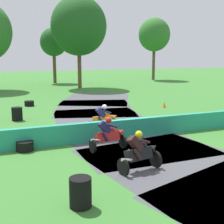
% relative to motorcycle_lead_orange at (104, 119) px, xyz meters
% --- Properties ---
extents(ground_plane, '(120.00, 120.00, 0.00)m').
position_rel_motorcycle_lead_orange_xyz_m(ground_plane, '(0.56, -1.59, -0.66)').
color(ground_plane, '#38752D').
extents(track_asphalt, '(10.40, 34.43, 0.01)m').
position_rel_motorcycle_lead_orange_xyz_m(track_asphalt, '(1.86, -1.55, -0.66)').
color(track_asphalt, '#47474C').
rests_on(track_asphalt, ground).
extents(safety_barrier, '(22.06, 0.85, 0.90)m').
position_rel_motorcycle_lead_orange_xyz_m(safety_barrier, '(5.57, -1.46, -0.21)').
color(safety_barrier, '#239375').
rests_on(safety_barrier, ground).
extents(motorcycle_lead_orange, '(1.68, 0.77, 1.42)m').
position_rel_motorcycle_lead_orange_xyz_m(motorcycle_lead_orange, '(0.00, 0.00, 0.00)').
color(motorcycle_lead_orange, black).
rests_on(motorcycle_lead_orange, ground).
extents(motorcycle_chase_red, '(1.68, 0.90, 1.43)m').
position_rel_motorcycle_lead_orange_xyz_m(motorcycle_chase_red, '(-0.84, -3.05, -0.02)').
color(motorcycle_chase_red, black).
rests_on(motorcycle_chase_red, ground).
extents(motorcycle_trailing_black, '(1.68, 1.05, 1.43)m').
position_rel_motorcycle_lead_orange_xyz_m(motorcycle_trailing_black, '(-0.61, -5.57, -0.02)').
color(motorcycle_trailing_black, black).
rests_on(motorcycle_trailing_black, ground).
extents(tire_stack_near, '(0.71, 0.71, 0.40)m').
position_rel_motorcycle_lead_orange_xyz_m(tire_stack_near, '(-2.81, 9.37, -0.46)').
color(tire_stack_near, black).
rests_on(tire_stack_near, ground).
extents(tire_stack_mid_a, '(0.64, 0.64, 0.80)m').
position_rel_motorcycle_lead_orange_xyz_m(tire_stack_mid_a, '(-4.03, 4.27, -0.26)').
color(tire_stack_mid_a, black).
rests_on(tire_stack_mid_a, ground).
extents(tire_stack_mid_b, '(0.71, 0.71, 0.40)m').
position_rel_motorcycle_lead_orange_xyz_m(tire_stack_mid_b, '(-4.14, -1.97, -0.46)').
color(tire_stack_mid_b, black).
rests_on(tire_stack_mid_b, ground).
extents(tire_stack_far, '(0.59, 0.59, 0.80)m').
position_rel_motorcycle_lead_orange_xyz_m(tire_stack_far, '(-3.20, -7.39, -0.26)').
color(tire_stack_far, black).
rests_on(tire_stack_far, ground).
extents(traffic_cone, '(0.28, 0.28, 0.44)m').
position_rel_motorcycle_lead_orange_xyz_m(traffic_cone, '(6.54, 5.16, -0.44)').
color(traffic_cone, orange).
rests_on(traffic_cone, ground).
extents(tree_far_right, '(3.60, 3.60, 7.39)m').
position_rel_motorcycle_lead_orange_xyz_m(tree_far_right, '(2.45, 27.51, 4.78)').
color(tree_far_right, brown).
rests_on(tree_far_right, ground).
extents(tree_mid_rise, '(4.72, 4.72, 9.24)m').
position_rel_motorcycle_lead_orange_xyz_m(tree_mid_rise, '(17.59, 27.62, 6.06)').
color(tree_mid_rise, brown).
rests_on(tree_mid_rise, ground).
extents(tree_behind_barrier, '(6.29, 6.29, 10.32)m').
position_rel_motorcycle_lead_orange_xyz_m(tree_behind_barrier, '(4.04, 20.26, 6.34)').
color(tree_behind_barrier, brown).
rests_on(tree_behind_barrier, ground).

